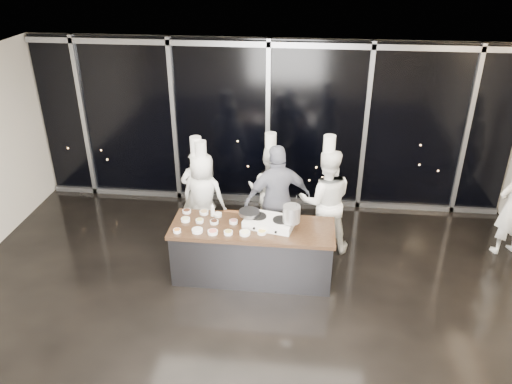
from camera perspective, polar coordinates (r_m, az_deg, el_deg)
ground at (r=7.29m, az=-1.23°, el=-13.72°), size 9.00×9.00×0.00m
room_shell at (r=6.04m, az=0.21°, el=2.45°), size 9.02×7.02×3.21m
window_wall at (r=9.47m, az=1.39°, el=7.59°), size 8.90×0.11×3.20m
demo_counter at (r=7.73m, az=-0.40°, el=-6.82°), size 2.46×0.86×0.90m
stove at (r=7.49m, az=1.55°, el=-3.42°), size 0.80×0.59×0.14m
frying_pan at (r=7.52m, az=-0.84°, el=-2.35°), size 0.57×0.38×0.05m
stock_pot at (r=7.30m, az=4.08°, el=-2.50°), size 0.30×0.30×0.25m
prep_bowls at (r=7.52m, az=-4.64°, el=-3.69°), size 1.37×0.71×0.05m
squeeze_bottle at (r=7.75m, az=-4.98°, el=-2.04°), size 0.06×0.06×0.22m
chef_far_left at (r=8.69m, az=-6.58°, el=0.01°), size 0.64×0.47×1.84m
chef_left at (r=8.58m, az=-6.05°, el=-0.50°), size 0.85×0.63×1.82m
chef_center at (r=8.68m, az=1.61°, el=0.25°), size 0.89×0.74×1.89m
guest at (r=8.14m, az=2.50°, el=-0.90°), size 1.20×0.83×1.89m
chef_right at (r=8.25m, az=7.93°, el=-0.98°), size 0.95×0.77×2.05m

